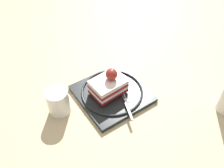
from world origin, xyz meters
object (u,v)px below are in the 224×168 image
(dessert_plate, at_px, (112,93))
(fork, at_px, (126,105))
(drink_glass_far, at_px, (58,101))
(cake_slice, at_px, (109,85))

(dessert_plate, height_order, fork, fork)
(dessert_plate, relative_size, drink_glass_far, 2.70)
(dessert_plate, xyz_separation_m, fork, (-0.07, -0.01, 0.01))
(cake_slice, bearing_deg, fork, -166.22)
(dessert_plate, distance_m, fork, 0.07)
(dessert_plate, distance_m, cake_slice, 0.04)
(fork, height_order, drink_glass_far, drink_glass_far)
(cake_slice, relative_size, fork, 1.06)
(cake_slice, xyz_separation_m, drink_glass_far, (0.02, 0.15, -0.01))
(cake_slice, bearing_deg, dessert_plate, -106.33)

